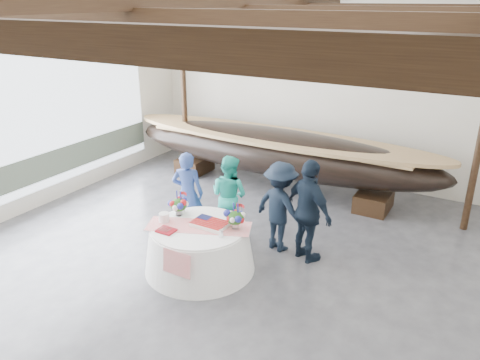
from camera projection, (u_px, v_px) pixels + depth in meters
The scene contains 11 objects.
floor at pixel (196, 291), 7.58m from camera, with size 10.00×12.00×0.01m, color #3D3D42.
wall_back at pixel (332, 92), 11.59m from camera, with size 10.00×0.02×4.50m, color silver.
pavilion_structure at pixel (218, 30), 6.75m from camera, with size 9.80×11.76×4.50m.
open_bay at pixel (31, 128), 10.02m from camera, with size 0.03×7.00×3.20m.
longboat_display at pixel (276, 152), 11.28m from camera, with size 8.11×1.62×1.52m.
banquet_table at pixel (200, 248), 8.08m from camera, with size 1.91×1.91×0.82m.
tabletop_items at pixel (202, 215), 8.02m from camera, with size 1.84×1.18×0.40m.
guest_woman_blue at pixel (188, 193), 9.18m from camera, with size 0.62×0.41×1.70m, color navy.
guest_woman_teal at pixel (229, 195), 9.18m from camera, with size 0.79×0.62×1.63m, color #22B29E.
guest_man_left at pixel (280, 207), 8.58m from camera, with size 1.11×0.64×1.72m, color black.
guest_man_right at pixel (309, 212), 8.17m from camera, with size 1.11×0.46×1.90m, color black.
Camera 1 is at (3.81, -5.18, 4.45)m, focal length 35.00 mm.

